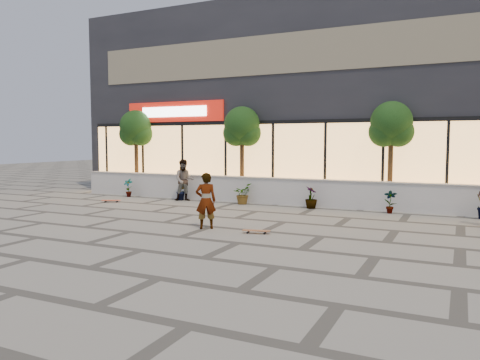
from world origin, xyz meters
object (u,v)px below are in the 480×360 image
at_px(tree_west, 136,130).
at_px(skateboard_center, 256,231).
at_px(tree_midwest, 242,129).
at_px(skater_center, 206,201).
at_px(skateboard_left, 111,200).
at_px(tree_mideast, 391,127).
at_px(skater_left, 184,180).

relative_size(tree_west, skateboard_center, 5.07).
xyz_separation_m(tree_midwest, skater_center, (1.88, -6.39, -2.19)).
height_order(skater_center, skateboard_center, skater_center).
bearing_deg(tree_west, tree_midwest, 0.00).
distance_m(tree_west, skateboard_left, 4.36).
bearing_deg(skateboard_center, tree_mideast, 56.86).
bearing_deg(skater_left, tree_mideast, -23.89).
xyz_separation_m(tree_mideast, skateboard_center, (-2.55, -6.44, -2.91)).
xyz_separation_m(skater_center, skateboard_left, (-6.30, 3.33, -0.72)).
bearing_deg(tree_mideast, tree_midwest, 180.00).
bearing_deg(skateboard_center, tree_midwest, 106.66).
relative_size(tree_midwest, skater_left, 2.28).
xyz_separation_m(tree_west, tree_mideast, (11.50, 0.00, 0.00)).
distance_m(skater_center, skater_left, 6.31).
relative_size(tree_mideast, skater_left, 2.28).
height_order(tree_west, tree_midwest, same).
bearing_deg(skater_center, tree_mideast, -157.21).
bearing_deg(skateboard_center, skater_center, 166.87).
xyz_separation_m(skater_center, skateboard_center, (1.57, -0.04, -0.72)).
bearing_deg(skater_center, skater_left, -86.74).
xyz_separation_m(tree_midwest, skateboard_left, (-4.42, -3.06, -2.91)).
height_order(tree_midwest, skateboard_center, tree_midwest).
xyz_separation_m(tree_west, skateboard_left, (1.08, -3.06, -2.91)).
xyz_separation_m(skateboard_center, skateboard_left, (-7.87, 3.38, 0.00)).
bearing_deg(tree_mideast, skateboard_left, -163.63).
relative_size(skater_center, skater_left, 0.93).
relative_size(tree_midwest, skater_center, 2.46).
bearing_deg(tree_west, skater_center, -40.90).
distance_m(tree_west, skater_left, 4.35).
relative_size(tree_west, tree_midwest, 1.00).
relative_size(skater_center, skateboard_left, 2.07).
distance_m(tree_mideast, skateboard_left, 11.24).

